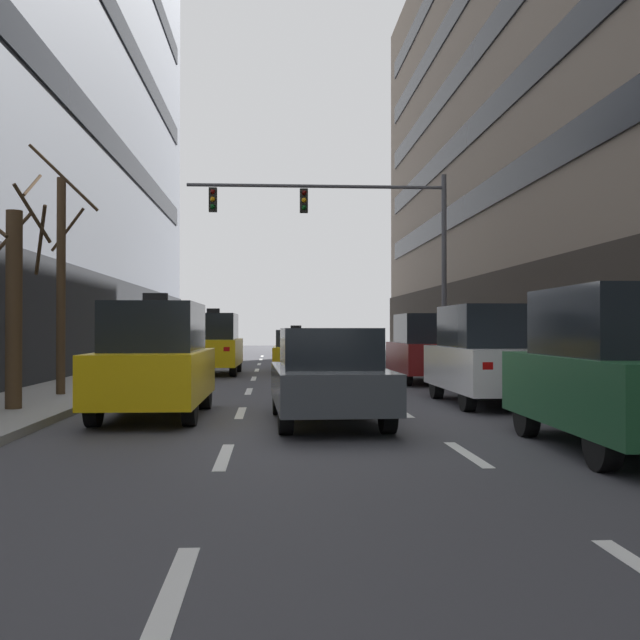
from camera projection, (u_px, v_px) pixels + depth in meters
The scene contains 28 objects.
ground_plane at pixel (329, 426), 12.68m from camera, with size 120.00×120.00×0.00m, color #38383D.
lane_stripe_l1_s2 at pixel (171, 595), 4.60m from camera, with size 0.16×2.00×0.01m, color silver.
lane_stripe_l1_s3 at pixel (224, 456), 9.59m from camera, with size 0.16×2.00×0.01m, color silver.
lane_stripe_l1_s4 at pixel (241, 413), 14.58m from camera, with size 0.16×2.00×0.01m, color silver.
lane_stripe_l1_s5 at pixel (249, 391), 19.57m from camera, with size 0.16×2.00×0.01m, color silver.
lane_stripe_l1_s6 at pixel (254, 378), 24.56m from camera, with size 0.16×2.00×0.01m, color silver.
lane_stripe_l1_s7 at pixel (257, 370), 29.55m from camera, with size 0.16×2.00×0.01m, color silver.
lane_stripe_l1_s8 at pixel (259, 364), 34.54m from camera, with size 0.16×2.00×0.01m, color silver.
lane_stripe_l1_s9 at pixel (261, 360), 39.53m from camera, with size 0.16×2.00×0.01m, color silver.
lane_stripe_l1_s10 at pixel (262, 356), 44.52m from camera, with size 0.16×2.00×0.01m, color silver.
lane_stripe_l2_s3 at pixel (467, 454), 9.79m from camera, with size 0.16×2.00×0.01m, color silver.
lane_stripe_l2_s4 at pixel (401, 412), 14.78m from camera, with size 0.16×2.00×0.01m, color silver.
lane_stripe_l2_s5 at pixel (369, 391), 19.77m from camera, with size 0.16×2.00×0.01m, color silver.
lane_stripe_l2_s6 at pixel (350, 378), 24.76m from camera, with size 0.16×2.00×0.01m, color silver.
lane_stripe_l2_s7 at pixel (337, 370), 29.75m from camera, with size 0.16×2.00×0.01m, color silver.
lane_stripe_l2_s8 at pixel (327, 364), 34.74m from camera, with size 0.16×2.00×0.01m, color silver.
lane_stripe_l2_s9 at pixel (321, 359), 39.73m from camera, with size 0.16×2.00×0.01m, color silver.
lane_stripe_l2_s10 at pixel (315, 356), 44.71m from camera, with size 0.16×2.00×0.01m, color silver.
taxi_driving_0 at pixel (155, 360), 13.89m from camera, with size 1.86×4.39×2.30m.
taxi_driving_1 at pixel (213, 344), 26.99m from camera, with size 1.96×4.54×2.37m.
car_driving_2 at pixel (328, 376), 12.96m from camera, with size 1.98×4.46×1.65m.
taxi_driving_3 at pixel (296, 350), 29.55m from camera, with size 1.87×4.28×1.76m.
car_parked_1 at pixel (620, 369), 10.04m from camera, with size 2.01×4.58×2.20m.
car_parked_2 at pixel (487, 355), 16.25m from camera, with size 1.88×4.44×2.14m.
car_parked_3 at pixel (425, 348), 22.83m from camera, with size 1.84×4.32×2.09m.
traffic_signal_0 at pixel (358, 230), 26.50m from camera, with size 9.19×0.35×7.00m.
street_tree_0 at pixel (60, 277), 17.19m from camera, with size 1.67×1.62×5.53m.
street_tree_1 at pixel (14, 303), 14.07m from camera, with size 1.77×1.77×4.13m.
Camera 1 is at (-0.96, -12.67, 1.64)m, focal length 42.11 mm.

